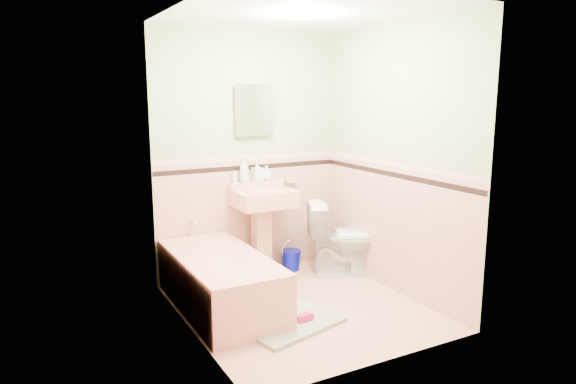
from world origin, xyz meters
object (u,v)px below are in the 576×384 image
bucket (291,260)px  sink (264,234)px  soap_bottle_left (244,170)px  soap_bottle_mid (257,171)px  shoe (304,317)px  bathtub (221,283)px  medicine_cabinet (254,110)px  toilet (344,238)px  soap_bottle_right (266,173)px

bucket → sink: bearing=-170.1°
soap_bottle_left → soap_bottle_mid: size_ratio=1.22×
shoe → sink: bearing=73.9°
sink → bathtub: bearing=-142.1°
sink → medicine_cabinet: 1.26m
medicine_cabinet → soap_bottle_mid: bearing=-62.4°
sink → soap_bottle_mid: size_ratio=4.35×
bathtub → medicine_cabinet: medicine_cabinet is taller
soap_bottle_mid → toilet: soap_bottle_mid is taller
medicine_cabinet → shoe: medicine_cabinet is taller
bucket → shoe: size_ratio=1.53×
bathtub → toilet: bearing=9.1°
bathtub → sink: bearing=37.9°
soap_bottle_left → soap_bottle_right: bearing=0.0°
sink → soap_bottle_right: bearing=56.3°
soap_bottle_left → soap_bottle_mid: bearing=0.0°
sink → soap_bottle_left: soap_bottle_left is taller
bathtub → sink: size_ratio=1.64×
medicine_cabinet → soap_bottle_left: size_ratio=1.91×
soap_bottle_left → soap_bottle_right: soap_bottle_left is taller
soap_bottle_mid → soap_bottle_left: bearing=180.0°
bathtub → shoe: bearing=-53.4°
bathtub → soap_bottle_left: (0.55, 0.71, 0.88)m
toilet → medicine_cabinet: bearing=81.7°
soap_bottle_left → bucket: bearing=-14.0°
shoe → bucket: bearing=59.6°
soap_bottle_left → shoe: soap_bottle_left is taller
sink → bucket: bearing=9.9°
toilet → bathtub: bearing=123.3°
medicine_cabinet → soap_bottle_mid: (0.02, -0.03, -0.62)m
soap_bottle_mid → bucket: soap_bottle_mid is taller
bucket → shoe: bucket is taller
bathtub → soap_bottle_mid: size_ratio=7.13×
sink → shoe: size_ratio=6.44×
toilet → shoe: size_ratio=5.41×
toilet → soap_bottle_left: bearing=87.0°
medicine_cabinet → bucket: (0.35, -0.15, -1.59)m
sink → bucket: 0.50m
medicine_cabinet → toilet: (0.79, -0.50, -1.32)m
shoe → medicine_cabinet: bearing=75.3°
medicine_cabinet → toilet: 1.62m
toilet → shoe: 1.36m
toilet → shoe: (-0.99, -0.88, -0.32)m
bathtub → medicine_cabinet: 1.78m
bathtub → soap_bottle_left: 1.26m
medicine_cabinet → bucket: bearing=-23.2°
bathtub → toilet: size_ratio=1.95×
bathtub → soap_bottle_right: bearing=41.6°
soap_bottle_left → bathtub: bearing=-127.7°
soap_bottle_mid → bucket: size_ratio=0.97×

